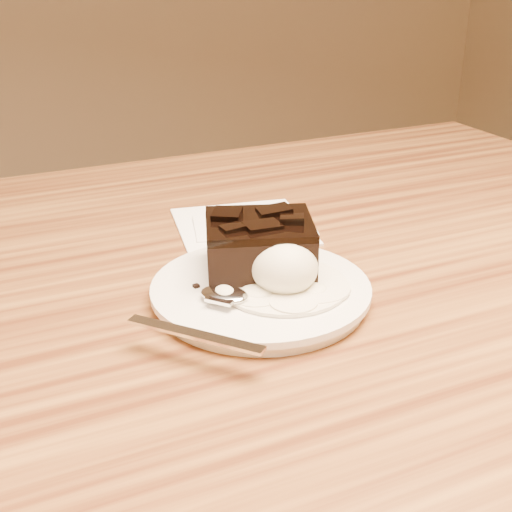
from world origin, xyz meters
name	(u,v)px	position (x,y,z in m)	size (l,w,h in m)	color
plate	(261,293)	(0.00, -0.06, 0.76)	(0.20, 0.20, 0.02)	white
brownie	(259,249)	(0.01, -0.04, 0.79)	(0.10, 0.08, 0.04)	black
ice_cream_scoop	(284,265)	(0.02, -0.08, 0.79)	(0.06, 0.06, 0.05)	beige
melt_puddle	(283,285)	(0.02, -0.08, 0.77)	(0.11, 0.11, 0.00)	silver
spoon	(225,296)	(-0.04, -0.08, 0.77)	(0.03, 0.17, 0.01)	silver
napkin	(242,225)	(0.06, 0.10, 0.75)	(0.14, 0.14, 0.01)	white
crumb_a	(275,281)	(0.02, -0.07, 0.77)	(0.01, 0.01, 0.00)	black
crumb_b	(196,286)	(-0.05, -0.05, 0.77)	(0.01, 0.01, 0.00)	black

